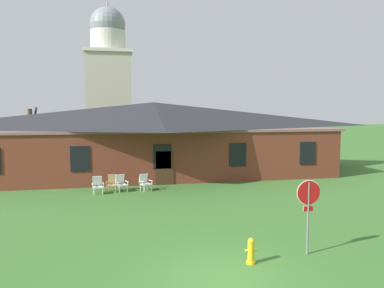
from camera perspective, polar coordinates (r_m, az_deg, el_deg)
ground_plane at (r=11.03m, az=4.82°, el=-19.67°), size 200.00×200.00×0.00m
brick_building at (r=28.35m, az=-5.76°, el=1.09°), size 25.36×10.40×5.20m
dome_tower at (r=44.00m, az=-12.37°, el=8.89°), size 5.18×5.18×16.86m
stop_sign at (r=12.78m, az=17.07°, el=-8.33°), size 0.81×0.07×2.41m
lawn_chair_by_porch at (r=21.79m, az=-13.97°, el=-5.95°), size 0.69×0.73×0.96m
lawn_chair_near_door at (r=22.20m, az=-11.89°, el=-5.70°), size 0.70×0.73×0.96m
lawn_chair_left_end at (r=22.09m, az=-10.59°, el=-5.74°), size 0.76×0.82×0.96m
lawn_chair_middle at (r=22.12m, az=-7.07°, el=-5.67°), size 0.79×0.84×0.96m
bare_tree_beside_building at (r=32.52m, az=-22.96°, el=1.18°), size 1.13×1.27×4.88m
fire_hydrant at (r=12.02m, az=8.82°, el=-15.63°), size 0.36×0.28×0.79m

